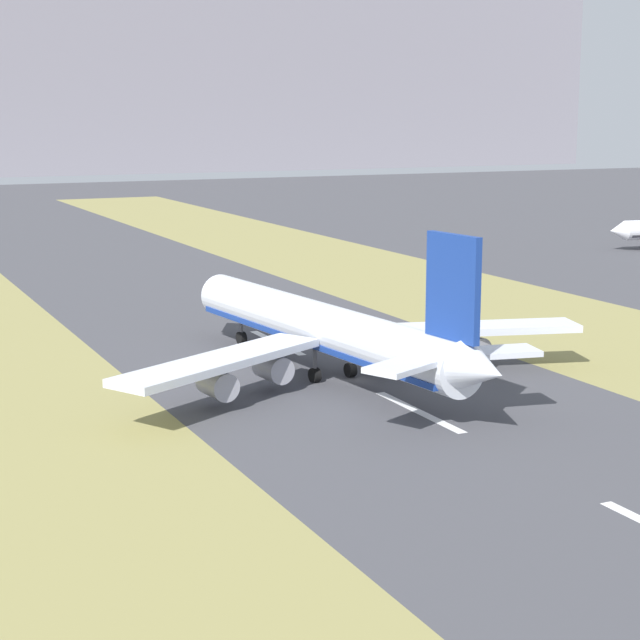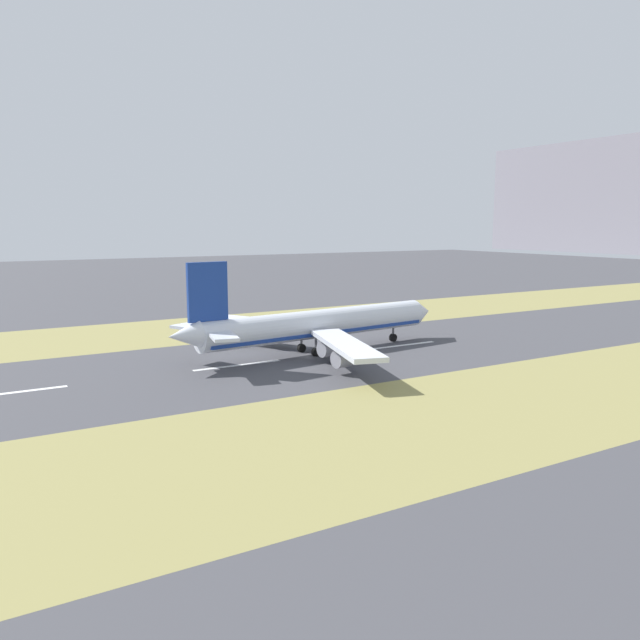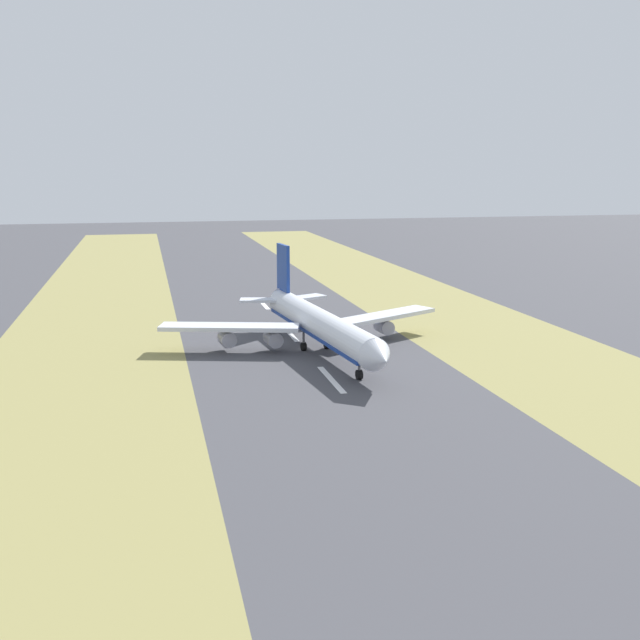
% 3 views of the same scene
% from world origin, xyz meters
% --- Properties ---
extents(ground_plane, '(800.00, 800.00, 0.00)m').
position_xyz_m(ground_plane, '(0.00, 0.00, 0.00)').
color(ground_plane, '#424247').
extents(grass_median_west, '(40.00, 600.00, 0.01)m').
position_xyz_m(grass_median_west, '(-45.00, 0.00, 0.00)').
color(grass_median_west, olive).
rests_on(grass_median_west, ground).
extents(grass_median_east, '(40.00, 600.00, 0.01)m').
position_xyz_m(grass_median_east, '(45.00, 0.00, 0.00)').
color(grass_median_east, olive).
rests_on(grass_median_east, ground).
extents(centreline_dash_near, '(1.20, 18.00, 0.01)m').
position_xyz_m(centreline_dash_near, '(0.00, -55.74, 0.01)').
color(centreline_dash_near, silver).
rests_on(centreline_dash_near, ground).
extents(centreline_dash_mid, '(1.20, 18.00, 0.01)m').
position_xyz_m(centreline_dash_mid, '(0.00, -15.74, 0.01)').
color(centreline_dash_mid, silver).
rests_on(centreline_dash_mid, ground).
extents(centreline_dash_far, '(1.20, 18.00, 0.01)m').
position_xyz_m(centreline_dash_far, '(0.00, 24.26, 0.01)').
color(centreline_dash_far, silver).
rests_on(centreline_dash_far, ground).
extents(airplane_main_jet, '(63.73, 67.19, 20.20)m').
position_xyz_m(airplane_main_jet, '(-2.36, 2.37, 6.02)').
color(airplane_main_jet, silver).
rests_on(airplane_main_jet, ground).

